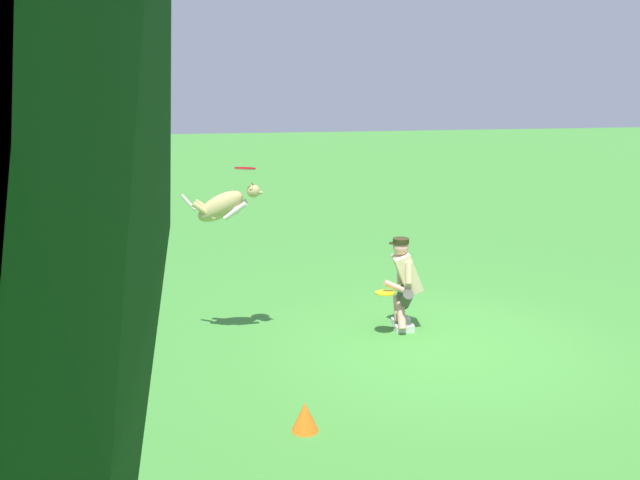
% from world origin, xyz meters
% --- Properties ---
extents(ground_plane, '(60.00, 60.00, 0.00)m').
position_xyz_m(ground_plane, '(0.00, 0.00, 0.00)').
color(ground_plane, '#3F8834').
extents(person, '(0.60, 0.65, 1.29)m').
position_xyz_m(person, '(0.33, -0.75, 0.70)').
color(person, silver).
rests_on(person, ground_plane).
extents(dog, '(1.07, 0.39, 0.59)m').
position_xyz_m(dog, '(2.74, -0.76, 1.82)').
color(dog, tan).
extents(frisbee_flying, '(0.36, 0.36, 0.09)m').
position_xyz_m(frisbee_flying, '(2.46, -0.70, 2.30)').
color(frisbee_flying, red).
extents(frisbee_held, '(0.27, 0.27, 0.04)m').
position_xyz_m(frisbee_held, '(0.65, -0.54, 0.61)').
color(frisbee_held, yellow).
rests_on(frisbee_held, person).
extents(training_cone, '(0.27, 0.27, 0.30)m').
position_xyz_m(training_cone, '(2.05, 1.78, 0.15)').
color(training_cone, orange).
rests_on(training_cone, ground_plane).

